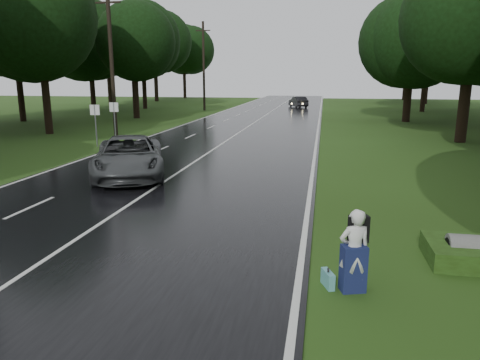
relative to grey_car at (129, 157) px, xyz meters
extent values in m
plane|color=#284915|center=(1.80, -6.99, -0.87)|extent=(160.00, 160.00, 0.00)
cube|color=black|center=(1.80, 13.01, -0.85)|extent=(12.00, 140.00, 0.04)
cube|color=silver|center=(1.80, 13.01, -0.83)|extent=(0.12, 140.00, 0.01)
imported|color=#434647|center=(0.00, 0.00, 0.00)|extent=(4.78, 6.59, 1.67)
imported|color=black|center=(4.53, 45.21, -0.11)|extent=(3.00, 4.67, 1.45)
imported|color=silver|center=(8.67, -8.96, -0.03)|extent=(0.71, 0.57, 1.69)
cube|color=#17204F|center=(8.67, -8.96, -0.40)|extent=(0.55, 0.45, 0.95)
cube|color=black|center=(8.74, -8.73, 0.34)|extent=(0.43, 0.31, 0.54)
cube|color=#54A1A4|center=(8.19, -8.87, -0.71)|extent=(0.29, 0.48, 0.33)
cylinder|color=slate|center=(11.54, -7.05, -0.87)|extent=(1.31, 0.66, 0.66)
camera|label=1|loc=(7.96, -17.43, 3.28)|focal=33.61mm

